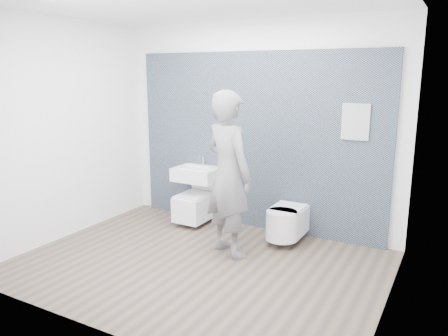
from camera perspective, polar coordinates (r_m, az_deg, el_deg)
The scene contains 8 objects.
ground at distance 5.06m, azimuth -3.36°, elevation -12.42°, with size 4.00×4.00×0.00m, color brown.
room_shell at distance 4.62m, azimuth -3.64°, elevation 7.61°, with size 4.00×4.00×4.00m.
tile_wall at distance 6.26m, azimuth 3.89°, elevation -7.48°, with size 3.60×0.06×2.40m, color black.
washbasin at distance 6.19m, azimuth -3.55°, elevation -0.74°, with size 0.62×0.47×0.47m.
toilet_square at distance 6.26m, azimuth -3.80°, elevation -4.88°, with size 0.41×0.60×0.77m.
toilet_rounded at distance 5.62m, azimuth 8.06°, elevation -7.01°, with size 0.40×0.68×0.37m.
info_placard at distance 5.82m, azimuth 15.86°, elevation -9.50°, with size 0.33×0.03×0.43m, color white.
visitor at distance 5.05m, azimuth 0.61°, elevation -0.85°, with size 0.71×0.46×1.94m, color slate.
Camera 1 is at (2.47, -3.88, 2.11)m, focal length 35.00 mm.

